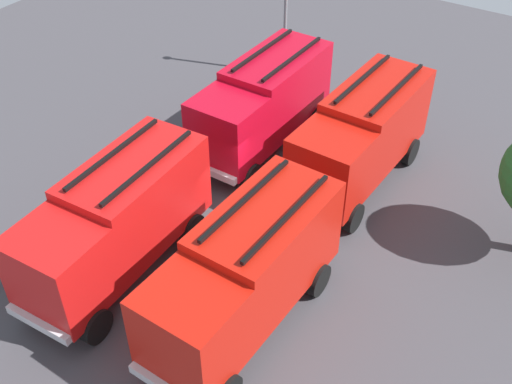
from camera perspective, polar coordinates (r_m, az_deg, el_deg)
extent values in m
plane|color=#423F44|center=(22.50, 0.00, -2.76)|extent=(47.20, 47.20, 0.00)
cube|color=red|center=(23.45, -2.65, 5.64)|extent=(2.22, 2.51, 2.60)
cube|color=#8C9EAD|center=(22.59, -4.23, 5.06)|extent=(0.09, 2.13, 1.46)
cube|color=red|center=(25.85, 1.92, 9.49)|extent=(4.82, 2.53, 2.90)
cube|color=black|center=(24.80, 3.38, 12.20)|extent=(4.32, 0.15, 0.12)
cube|color=black|center=(25.44, 0.65, 13.00)|extent=(4.32, 0.15, 0.12)
cube|color=silver|center=(23.34, -4.28, 1.92)|extent=(0.21, 2.38, 0.28)
cylinder|color=black|center=(23.66, -0.46, 1.40)|extent=(1.10, 0.36, 1.10)
cylinder|color=black|center=(24.81, -5.07, 3.27)|extent=(1.10, 0.36, 1.10)
cylinder|color=black|center=(27.12, 5.37, 6.69)|extent=(1.10, 0.36, 1.10)
cylinder|color=black|center=(28.13, 1.07, 8.17)|extent=(1.10, 0.36, 1.10)
cube|color=red|center=(18.75, -17.61, -6.85)|extent=(2.32, 2.60, 2.60)
cube|color=#8C9EAD|center=(18.11, -20.09, -8.15)|extent=(0.18, 2.13, 1.46)
cube|color=red|center=(20.36, -10.93, -0.60)|extent=(4.92, 2.73, 2.90)
cube|color=black|center=(19.02, -9.90, 2.36)|extent=(4.32, 0.33, 0.12)
cube|color=black|center=(19.81, -13.01, 3.54)|extent=(4.32, 0.33, 0.12)
cube|color=silver|center=(19.11, -19.45, -11.41)|extent=(0.32, 2.38, 0.28)
cylinder|color=black|center=(19.12, -14.53, -11.86)|extent=(1.12, 0.40, 1.10)
cylinder|color=black|center=(20.47, -19.55, -8.89)|extent=(1.12, 0.40, 1.10)
cylinder|color=black|center=(21.54, -5.92, -3.35)|extent=(1.12, 0.40, 1.10)
cylinder|color=black|center=(22.75, -10.87, -1.24)|extent=(1.12, 0.40, 1.10)
cube|color=red|center=(21.69, 6.79, 2.22)|extent=(2.27, 2.56, 2.60)
cube|color=#8C9EAD|center=(20.75, 5.43, 1.49)|extent=(0.14, 2.13, 1.46)
cube|color=red|center=(24.25, 10.91, 6.57)|extent=(4.87, 2.63, 2.90)
cube|color=black|center=(23.24, 12.91, 9.27)|extent=(4.32, 0.24, 0.12)
cube|color=black|center=(23.69, 9.87, 10.30)|extent=(4.32, 0.24, 0.12)
cube|color=silver|center=(21.57, 5.00, -1.79)|extent=(0.27, 2.38, 0.28)
cylinder|color=black|center=(22.12, 8.94, -2.32)|extent=(1.11, 0.38, 1.10)
cylinder|color=black|center=(22.95, 3.66, -0.08)|extent=(1.11, 0.38, 1.10)
cylinder|color=black|center=(25.78, 14.01, 3.66)|extent=(1.11, 0.38, 1.10)
cylinder|color=black|center=(26.49, 9.29, 5.44)|extent=(1.11, 0.38, 1.10)
cube|color=red|center=(16.56, -5.98, -12.52)|extent=(2.25, 2.55, 2.60)
cube|color=#8C9EAD|center=(15.86, -8.52, -14.22)|extent=(0.12, 2.13, 1.46)
cube|color=red|center=(18.30, 0.92, -5.17)|extent=(4.85, 2.60, 2.90)
cube|color=black|center=(16.96, 2.91, -2.29)|extent=(4.32, 0.21, 0.12)
cube|color=black|center=(17.53, -0.90, -0.61)|extent=(4.32, 0.21, 0.12)
cylinder|color=black|center=(18.23, -9.08, -14.19)|extent=(1.11, 0.37, 1.10)
cylinder|color=black|center=(19.83, 5.73, -8.03)|extent=(1.11, 0.37, 1.10)
cylinder|color=black|center=(20.68, -0.06, -5.31)|extent=(1.11, 0.37, 1.10)
cylinder|color=black|center=(20.42, -5.85, -7.03)|extent=(0.16, 0.16, 0.74)
cylinder|color=black|center=(20.52, -5.48, -6.69)|extent=(0.16, 0.16, 0.74)
cube|color=gold|center=(19.98, -5.79, -5.49)|extent=(0.43, 0.25, 0.64)
sphere|color=beige|center=(19.68, -5.87, -4.60)|extent=(0.21, 0.21, 0.21)
cylinder|color=gold|center=(19.63, -5.88, -4.43)|extent=(0.26, 0.26, 0.06)
cylinder|color=black|center=(21.63, -22.31, -7.29)|extent=(0.16, 0.16, 0.75)
cylinder|color=black|center=(21.75, -22.08, -6.90)|extent=(0.16, 0.16, 0.75)
cone|color=#F2600C|center=(29.37, 0.52, 9.07)|extent=(0.44, 0.44, 0.62)
cone|color=#F2600C|center=(28.42, -2.78, 7.92)|extent=(0.44, 0.44, 0.63)
cone|color=#F2600C|center=(28.77, -0.63, 8.50)|extent=(0.51, 0.51, 0.72)
cylinder|color=slate|center=(30.42, 2.73, 16.00)|extent=(0.16, 0.16, 6.19)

